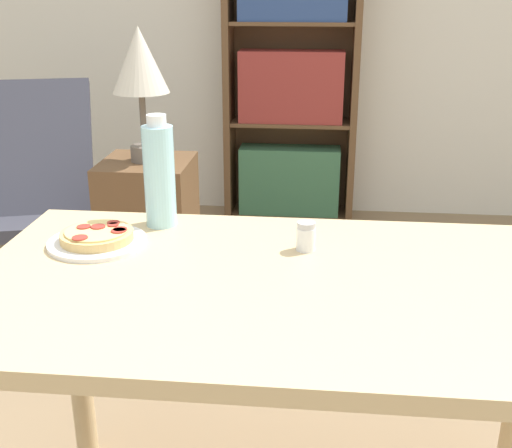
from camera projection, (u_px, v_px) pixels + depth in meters
The scene contains 8 objects.
dining_table at pixel (288, 326), 1.29m from camera, with size 1.28×0.72×0.72m.
pizza_on_plate at pixel (97, 238), 1.43m from camera, with size 0.22×0.22×0.04m.
drink_bottle at pixel (159, 174), 1.51m from camera, with size 0.07×0.07×0.27m.
salt_shaker at pixel (306, 236), 1.39m from camera, with size 0.04×0.04×0.06m.
lounge_chair_near at pixel (23, 232), 2.71m from camera, with size 0.76×0.90×0.88m.
bookshelf at pixel (291, 82), 3.50m from camera, with size 0.72×0.25×1.63m.
side_table at pixel (151, 238), 2.56m from camera, with size 0.34×0.34×0.64m.
table_lamp at pixel (140, 67), 2.32m from camera, with size 0.21×0.21×0.49m.
Camera 1 is at (0.17, -1.08, 1.26)m, focal length 45.00 mm.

